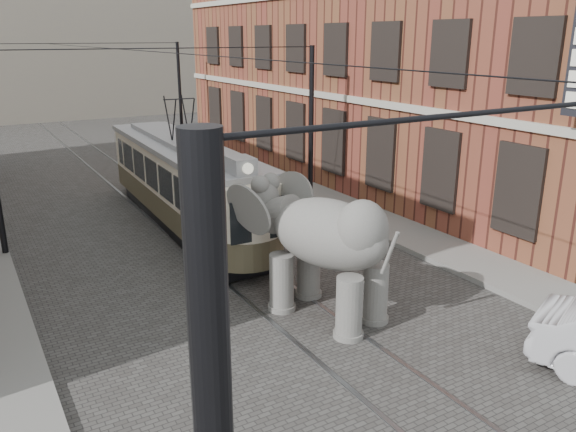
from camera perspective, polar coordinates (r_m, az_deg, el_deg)
ground at (r=15.02m, az=-2.21°, el=-7.38°), size 120.00×120.00×0.00m
tram_rails at (r=15.02m, az=-2.21°, el=-7.34°), size 1.54×80.00×0.02m
sidewalk_right at (r=18.37m, az=14.51°, el=-2.94°), size 2.00×60.00×0.15m
brick_building at (r=27.30m, az=9.57°, el=16.62°), size 8.00×26.00×12.00m
distant_block at (r=52.43m, az=-24.54°, el=16.77°), size 28.00×10.00×14.00m
catenary at (r=18.43m, az=-10.33°, el=6.85°), size 11.00×30.20×6.00m
tram at (r=19.82m, az=-10.48°, el=5.20°), size 2.63×11.11×4.38m
elephant at (r=13.17m, az=4.03°, el=-3.69°), size 4.24×5.74×3.14m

